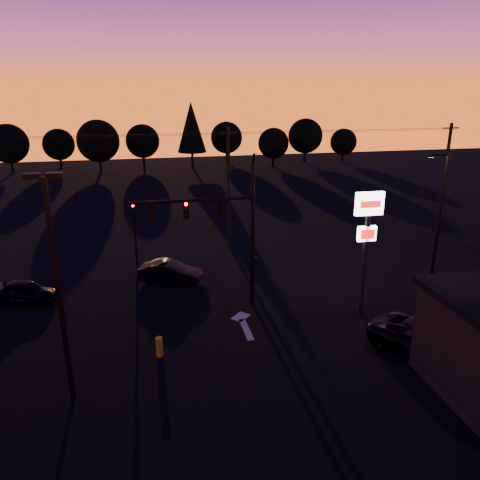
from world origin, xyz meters
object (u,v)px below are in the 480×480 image
object	(u,v)px
parking_lot_light	(57,278)
pylon_sign	(367,228)
streetlight	(439,210)
car_mid	(170,272)
car_left	(25,291)
suv_parked	(428,342)
traffic_signal_mast	(224,222)
bollard	(159,347)
secondary_signal	(134,225)

from	to	relation	value
parking_lot_light	pylon_sign	world-z (taller)	parking_lot_light
streetlight	car_mid	bearing A→B (deg)	171.88
pylon_sign	car_mid	distance (m)	12.53
streetlight	car_left	size ratio (longest dim) A/B	2.19
streetlight	suv_parked	xyz separation A→B (m)	(-5.79, -8.62, -3.67)
traffic_signal_mast	streetlight	distance (m)	14.10
bollard	pylon_sign	bearing A→B (deg)	10.64
secondary_signal	bollard	bearing A→B (deg)	-85.06
bollard	car_mid	distance (m)	8.53
parking_lot_light	suv_parked	size ratio (longest dim) A/B	1.70
bollard	suv_parked	distance (m)	12.35
secondary_signal	car_mid	world-z (taller)	secondary_signal
traffic_signal_mast	suv_parked	bearing A→B (deg)	-40.89
traffic_signal_mast	pylon_sign	xyz separation A→B (m)	(7.10, -2.49, -0.02)
secondary_signal	parking_lot_light	distance (m)	14.90
car_left	traffic_signal_mast	bearing A→B (deg)	-83.38
bollard	suv_parked	size ratio (longest dim) A/B	0.18
car_mid	suv_parked	size ratio (longest dim) A/B	0.75
parking_lot_light	suv_parked	bearing A→B (deg)	-0.44
car_mid	streetlight	bearing A→B (deg)	-75.08
car_mid	suv_parked	bearing A→B (deg)	-111.98
pylon_sign	streetlight	world-z (taller)	streetlight
pylon_sign	streetlight	size ratio (longest dim) A/B	0.85
secondary_signal	pylon_sign	size ratio (longest dim) A/B	0.64
secondary_signal	parking_lot_light	bearing A→B (deg)	-99.79
car_left	parking_lot_light	bearing A→B (deg)	-138.24
streetlight	pylon_sign	bearing A→B (deg)	-149.92
secondary_signal	pylon_sign	xyz separation A→B (m)	(12.00, -9.99, 2.05)
bollard	parking_lot_light	bearing A→B (deg)	-145.43
streetlight	secondary_signal	bearing A→B (deg)	162.44
parking_lot_light	car_mid	distance (m)	12.70
traffic_signal_mast	suv_parked	xyz separation A→B (m)	(8.21, -7.11, -4.19)
car_left	suv_parked	size ratio (longest dim) A/B	0.68
car_mid	bollard	bearing A→B (deg)	-164.12
traffic_signal_mast	parking_lot_light	size ratio (longest dim) A/B	0.94
secondary_signal	suv_parked	size ratio (longest dim) A/B	0.81
pylon_sign	suv_parked	size ratio (longest dim) A/B	1.26
bollard	car_mid	world-z (taller)	car_mid
car_left	car_mid	bearing A→B (deg)	-61.79
pylon_sign	suv_parked	bearing A→B (deg)	-76.42
parking_lot_light	streetlight	world-z (taller)	parking_lot_light
traffic_signal_mast	pylon_sign	world-z (taller)	traffic_signal_mast
traffic_signal_mast	car_left	bearing A→B (deg)	165.95
traffic_signal_mast	car_left	distance (m)	12.30
secondary_signal	suv_parked	distance (m)	19.74
pylon_sign	bollard	size ratio (longest dim) A/B	7.12
parking_lot_light	car_mid	bearing A→B (deg)	67.10
streetlight	bollard	world-z (taller)	streetlight
traffic_signal_mast	streetlight	size ratio (longest dim) A/B	1.07
suv_parked	car_mid	bearing A→B (deg)	105.10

